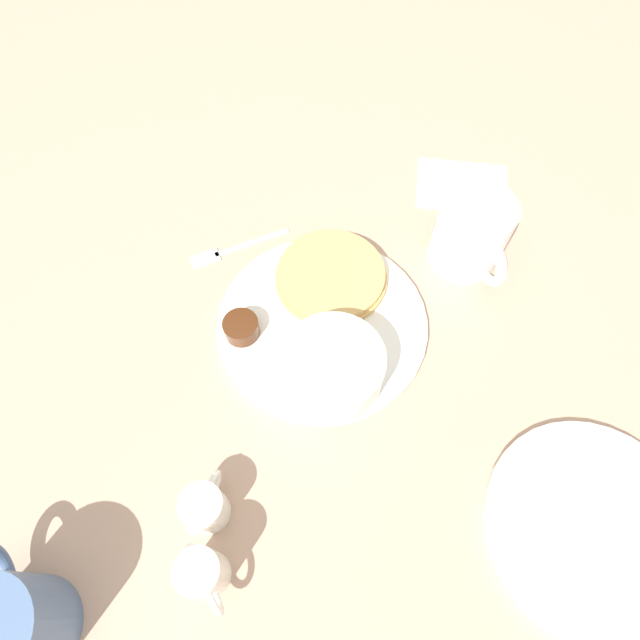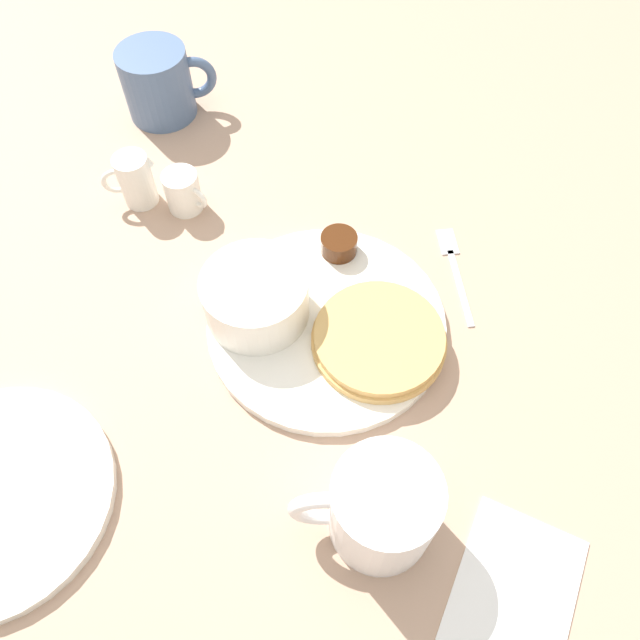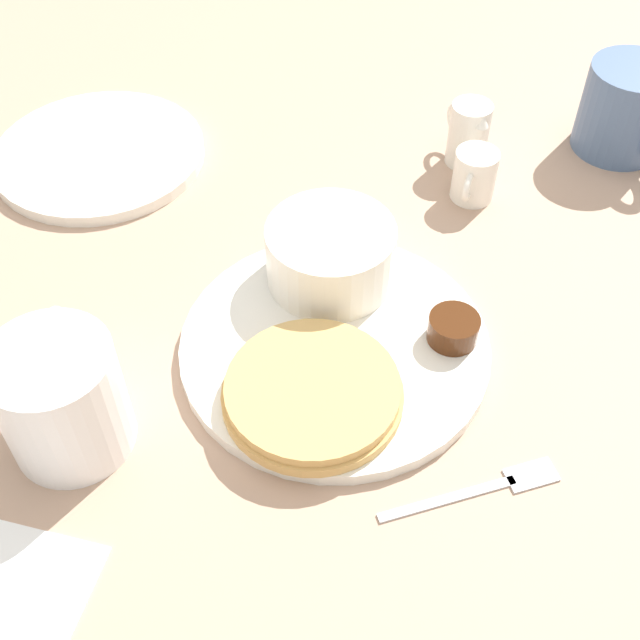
{
  "view_description": "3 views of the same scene",
  "coord_description": "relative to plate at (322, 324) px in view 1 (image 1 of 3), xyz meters",
  "views": [
    {
      "loc": [
        0.05,
        -0.28,
        0.53
      ],
      "look_at": [
        0.0,
        -0.02,
        0.05
      ],
      "focal_mm": 28.0,
      "sensor_mm": 36.0,
      "label": 1
    },
    {
      "loc": [
        0.31,
        0.16,
        0.56
      ],
      "look_at": [
        0.02,
        0.0,
        0.04
      ],
      "focal_mm": 35.0,
      "sensor_mm": 36.0,
      "label": 2
    },
    {
      "loc": [
        -0.11,
        0.4,
        0.5
      ],
      "look_at": [
        0.01,
        0.0,
        0.04
      ],
      "focal_mm": 45.0,
      "sensor_mm": 36.0,
      "label": 3
    }
  ],
  "objects": [
    {
      "name": "coffee_mug",
      "position": [
        0.16,
        0.13,
        0.04
      ],
      "size": [
        0.09,
        0.12,
        0.09
      ],
      "color": "white",
      "rests_on": "ground_plane"
    },
    {
      "name": "syrup_cup",
      "position": [
        -0.09,
        -0.03,
        0.02
      ],
      "size": [
        0.04,
        0.04,
        0.02
      ],
      "color": "#47230F",
      "rests_on": "plate"
    },
    {
      "name": "butter_ramekin",
      "position": [
        0.02,
        -0.09,
        0.02
      ],
      "size": [
        0.05,
        0.05,
        0.04
      ],
      "color": "white",
      "rests_on": "plate"
    },
    {
      "name": "creamer_pitcher_far",
      "position": [
        -0.06,
        -0.28,
        0.03
      ],
      "size": [
        0.05,
        0.05,
        0.07
      ],
      "color": "white",
      "rests_on": "ground_plane"
    },
    {
      "name": "fork",
      "position": [
        -0.14,
        0.09,
        -0.0
      ],
      "size": [
        0.12,
        0.09,
        0.0
      ],
      "color": "silver",
      "rests_on": "ground_plane"
    },
    {
      "name": "creamer_pitcher_near",
      "position": [
        -0.07,
        -0.23,
        0.02
      ],
      "size": [
        0.04,
        0.06,
        0.05
      ],
      "color": "white",
      "rests_on": "ground_plane"
    },
    {
      "name": "plate",
      "position": [
        0.0,
        0.0,
        0.0
      ],
      "size": [
        0.25,
        0.25,
        0.01
      ],
      "color": "white",
      "rests_on": "ground_plane"
    },
    {
      "name": "bowl",
      "position": [
        0.02,
        -0.07,
        0.04
      ],
      "size": [
        0.11,
        0.11,
        0.05
      ],
      "color": "white",
      "rests_on": "plate"
    },
    {
      "name": "ground_plane",
      "position": [
        0.0,
        0.0,
        -0.01
      ],
      "size": [
        4.0,
        4.0,
        0.0
      ],
      "primitive_type": "plane",
      "color": "tan"
    },
    {
      "name": "second_mug",
      "position": [
        -0.2,
        -0.35,
        0.04
      ],
      "size": [
        0.1,
        0.11,
        0.09
      ],
      "color": "slate",
      "rests_on": "ground_plane"
    },
    {
      "name": "napkin",
      "position": [
        0.16,
        0.26,
        -0.0
      ],
      "size": [
        0.13,
        0.1,
        0.0
      ],
      "color": "white",
      "rests_on": "ground_plane"
    },
    {
      "name": "pancake_stack",
      "position": [
        -0.0,
        0.06,
        0.01
      ],
      "size": [
        0.14,
        0.14,
        0.02
      ],
      "color": "tan",
      "rests_on": "plate"
    },
    {
      "name": "far_plate",
      "position": [
        0.3,
        -0.18,
        0.0
      ],
      "size": [
        0.21,
        0.21,
        0.01
      ],
      "color": "white",
      "rests_on": "ground_plane"
    }
  ]
}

